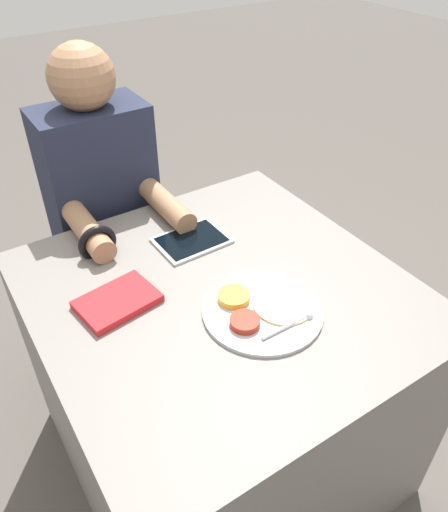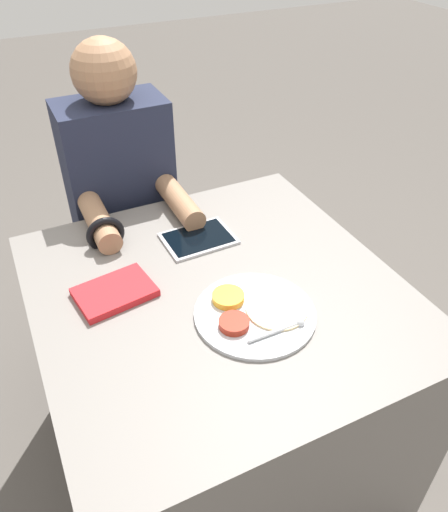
# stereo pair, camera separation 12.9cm
# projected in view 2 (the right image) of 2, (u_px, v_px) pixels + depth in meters

# --- Properties ---
(ground_plane) EXTENTS (12.00, 12.00, 0.00)m
(ground_plane) POSITION_uv_depth(u_px,v_px,m) (220.00, 449.00, 1.73)
(ground_plane) COLOR #4C4742
(dining_table) EXTENTS (0.91, 0.94, 0.74)m
(dining_table) POSITION_uv_depth(u_px,v_px,m) (219.00, 381.00, 1.51)
(dining_table) COLOR slate
(dining_table) RESTS_ON ground_plane
(thali_tray) EXTENTS (0.29, 0.29, 0.03)m
(thali_tray) POSITION_uv_depth(u_px,v_px,m) (254.00, 312.00, 1.20)
(thali_tray) COLOR #B7BABF
(thali_tray) RESTS_ON dining_table
(red_notebook) EXTENTS (0.21, 0.16, 0.02)m
(red_notebook) POSITION_uv_depth(u_px,v_px,m) (115.00, 293.00, 1.26)
(red_notebook) COLOR silver
(red_notebook) RESTS_ON dining_table
(tablet_device) EXTENTS (0.20, 0.15, 0.01)m
(tablet_device) POSITION_uv_depth(u_px,v_px,m) (198.00, 238.00, 1.45)
(tablet_device) COLOR #B7B7BC
(tablet_device) RESTS_ON dining_table
(person_diner) EXTENTS (0.35, 0.46, 1.23)m
(person_diner) POSITION_uv_depth(u_px,v_px,m) (127.00, 227.00, 1.78)
(person_diner) COLOR black
(person_diner) RESTS_ON ground_plane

